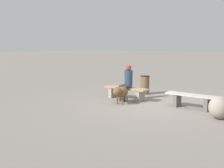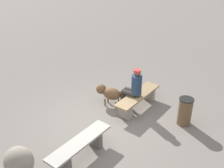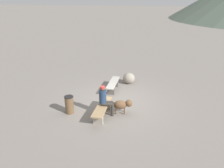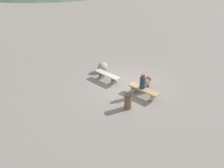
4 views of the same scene
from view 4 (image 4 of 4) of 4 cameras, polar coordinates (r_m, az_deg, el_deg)
ground at (r=13.55m, az=4.27°, el=-0.55°), size 210.00×210.00×0.06m
bench_left at (r=13.88m, az=-1.11°, el=1.98°), size 1.79×0.47×0.48m
bench_right at (r=12.50m, az=7.95°, el=-1.73°), size 1.87×0.52×0.47m
seated_person at (r=12.41m, az=7.90°, el=0.34°), size 0.34×0.64×1.33m
dog at (r=13.22m, az=8.70°, el=0.61°), size 0.46×0.90×0.64m
trash_bin at (r=11.42m, az=4.03°, el=-4.39°), size 0.40×0.40×0.80m
boulder at (r=15.04m, az=-2.38°, el=4.28°), size 0.65×0.73×0.65m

